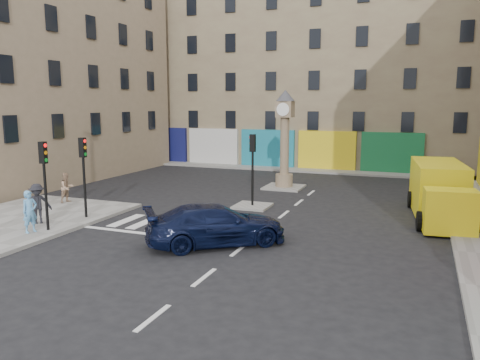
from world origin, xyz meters
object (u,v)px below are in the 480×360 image
Objects in this scene: traffic_light_island at (253,158)px; navy_sedan at (216,225)px; yellow_van at (439,191)px; traffic_light_left_far at (83,164)px; pedestrian_dark at (37,204)px; traffic_light_left_near at (44,171)px; pedestrian_blue at (30,212)px; pedestrian_tan at (67,188)px; clock_pillar at (285,133)px.

traffic_light_island is 0.69× the size of navy_sedan.
traffic_light_island is at bearing -179.25° from yellow_van.
traffic_light_left_far is 0.51× the size of yellow_van.
traffic_light_left_far is 2.61m from pedestrian_dark.
traffic_light_left_near reaches higher than pedestrian_blue.
pedestrian_tan is (-2.75, 5.26, -0.07)m from pedestrian_blue.
clock_pillar is at bearing 61.06° from traffic_light_left_far.
pedestrian_blue is at bearing -123.39° from traffic_light_left_near.
traffic_light_left_near is at bearing -114.55° from clock_pillar.
yellow_van reaches higher than pedestrian_blue.
pedestrian_blue is at bearing -114.91° from clock_pillar.
pedestrian_dark is (-16.49, -8.17, -0.24)m from yellow_van.
traffic_light_left_far is 2.13× the size of pedestrian_blue.
navy_sedan is at bearing -97.66° from pedestrian_tan.
pedestrian_dark is (-0.81, 1.24, 0.02)m from pedestrian_blue.
traffic_light_island is 9.16m from yellow_van.
traffic_light_island is (6.30, 5.40, -0.03)m from traffic_light_left_far.
traffic_light_left_far is 3.38m from pedestrian_blue.
pedestrian_tan is (-3.12, 4.71, -1.67)m from traffic_light_left_near.
pedestrian_blue is at bearing 64.09° from navy_sedan.
pedestrian_blue is at bearing -140.99° from pedestrian_tan.
pedestrian_blue is (-7.58, -1.69, 0.24)m from navy_sedan.
clock_pillar is 15.30m from pedestrian_dark.
traffic_light_left_far is (0.00, 2.40, 0.00)m from traffic_light_left_near.
traffic_light_island is at bearing -60.43° from pedestrian_tan.
traffic_light_left_far is 16.67m from yellow_van.
yellow_van is at bearing -84.90° from navy_sedan.
pedestrian_blue is 1.48m from pedestrian_dark.
traffic_light_left_near is 17.74m from yellow_van.
pedestrian_tan is (-9.42, -9.08, -2.60)m from clock_pillar.
pedestrian_blue reaches higher than pedestrian_tan.
pedestrian_dark is (-7.48, -13.11, -2.51)m from clock_pillar.
traffic_light_left_far is 1.00× the size of traffic_light_island.
traffic_light_left_near is at bearing -18.13° from pedestrian_blue.
traffic_light_left_near is 0.61× the size of clock_pillar.
pedestrian_blue is 0.98× the size of pedestrian_dark.
clock_pillar is 13.34m from pedestrian_tan.
navy_sedan is at bearing -85.87° from clock_pillar.
navy_sedan is 11.19m from yellow_van.
clock_pillar is (6.30, 13.80, 0.93)m from traffic_light_left_near.
traffic_light_left_far is 8.30m from traffic_light_island.
traffic_light_left_far is at bearing -115.16° from pedestrian_tan.
traffic_light_left_near reaches higher than pedestrian_dark.
pedestrian_tan is at bearing -161.83° from traffic_light_island.
clock_pillar is 3.44× the size of pedestrian_dark.
pedestrian_tan is (-9.42, -3.09, -1.64)m from traffic_light_island.
pedestrian_blue reaches higher than navy_sedan.
clock_pillar is at bearing 90.00° from traffic_light_island.
yellow_van is (15.31, 8.86, -1.34)m from traffic_light_left_near.
pedestrian_dark is (-1.18, 0.69, -1.58)m from traffic_light_left_near.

